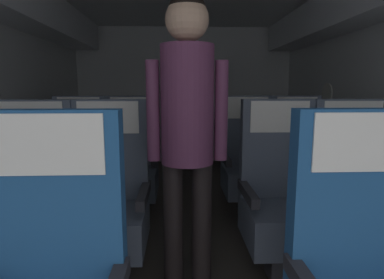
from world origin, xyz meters
The scene contains 11 objects.
ground centered at (0.00, 2.74, -0.01)m, with size 3.61×5.89×0.02m, color #3D3833.
fuselage_shell centered at (0.00, 3.00, 1.58)m, with size 3.49×5.54×2.18m.
seat_b_left_window centered at (-1.00, 2.26, 0.47)m, with size 0.50×0.48×1.12m.
seat_b_left_aisle centered at (-0.54, 2.27, 0.47)m, with size 0.50×0.48×1.12m.
seat_b_right_aisle centered at (1.00, 2.25, 0.47)m, with size 0.50×0.48×1.12m.
seat_b_right_window centered at (0.54, 2.28, 0.47)m, with size 0.50×0.48×1.12m.
seat_c_left_window centered at (-1.00, 3.21, 0.47)m, with size 0.50×0.48×1.12m.
seat_c_left_aisle centered at (-0.54, 3.22, 0.47)m, with size 0.50×0.48×1.12m.
seat_c_right_aisle centered at (1.00, 3.22, 0.47)m, with size 0.50×0.48×1.12m.
seat_c_right_window centered at (0.54, 3.23, 0.47)m, with size 0.50×0.48×1.12m.
flight_attendant centered at (-0.06, 2.06, 1.04)m, with size 0.43×0.28×1.67m.
Camera 1 is at (-0.11, 0.39, 1.19)m, focal length 29.71 mm.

